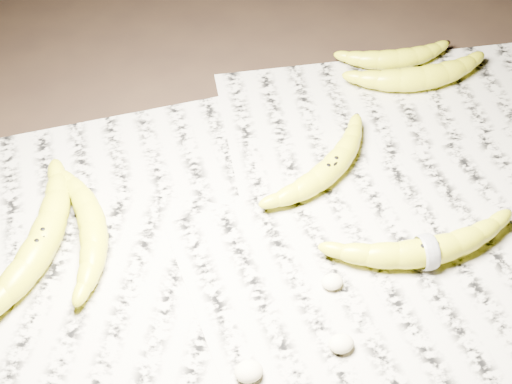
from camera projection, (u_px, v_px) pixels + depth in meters
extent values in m
plane|color=black|center=(276.00, 224.00, 0.92)|extent=(3.00, 3.00, 0.00)
cube|color=#B0AA97|center=(309.00, 230.00, 0.91)|extent=(0.90, 0.70, 0.01)
torus|color=white|center=(427.00, 250.00, 0.86)|extent=(0.00, 0.05, 0.05)
ellipsoid|color=beige|center=(249.00, 370.00, 0.76)|extent=(0.03, 0.03, 0.02)
ellipsoid|color=beige|center=(341.00, 342.00, 0.79)|extent=(0.03, 0.02, 0.02)
ellipsoid|color=beige|center=(332.00, 280.00, 0.84)|extent=(0.03, 0.02, 0.02)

